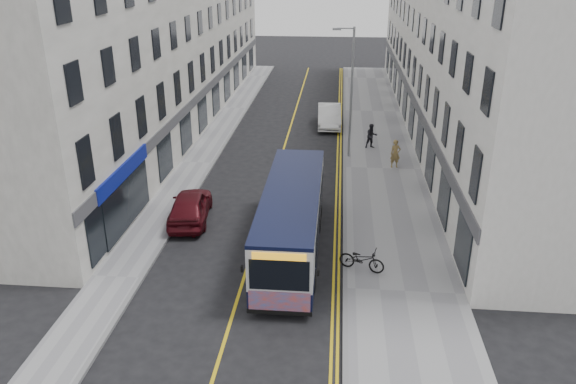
% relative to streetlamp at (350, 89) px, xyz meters
% --- Properties ---
extents(ground, '(140.00, 140.00, 0.00)m').
position_rel_streetlamp_xyz_m(ground, '(-4.17, -14.00, -4.38)').
color(ground, black).
rests_on(ground, ground).
extents(pavement_east, '(4.50, 64.00, 0.12)m').
position_rel_streetlamp_xyz_m(pavement_east, '(2.08, -2.00, -4.32)').
color(pavement_east, gray).
rests_on(pavement_east, ground).
extents(pavement_west, '(2.00, 64.00, 0.12)m').
position_rel_streetlamp_xyz_m(pavement_west, '(-9.17, -2.00, -4.32)').
color(pavement_west, gray).
rests_on(pavement_west, ground).
extents(kerb_east, '(0.18, 64.00, 0.13)m').
position_rel_streetlamp_xyz_m(kerb_east, '(-0.17, -2.00, -4.32)').
color(kerb_east, slate).
rests_on(kerb_east, ground).
extents(kerb_west, '(0.18, 64.00, 0.13)m').
position_rel_streetlamp_xyz_m(kerb_west, '(-8.17, -2.00, -4.32)').
color(kerb_west, slate).
rests_on(kerb_west, ground).
extents(road_centre_line, '(0.12, 64.00, 0.01)m').
position_rel_streetlamp_xyz_m(road_centre_line, '(-4.17, -2.00, -4.38)').
color(road_centre_line, gold).
rests_on(road_centre_line, ground).
extents(road_dbl_yellow_inner, '(0.10, 64.00, 0.01)m').
position_rel_streetlamp_xyz_m(road_dbl_yellow_inner, '(-0.62, -2.00, -4.38)').
color(road_dbl_yellow_inner, gold).
rests_on(road_dbl_yellow_inner, ground).
extents(road_dbl_yellow_outer, '(0.10, 64.00, 0.01)m').
position_rel_streetlamp_xyz_m(road_dbl_yellow_outer, '(-0.42, -2.00, -4.38)').
color(road_dbl_yellow_outer, gold).
rests_on(road_dbl_yellow_outer, ground).
extents(terrace_east, '(6.00, 46.00, 13.00)m').
position_rel_streetlamp_xyz_m(terrace_east, '(7.33, 7.00, 2.12)').
color(terrace_east, white).
rests_on(terrace_east, ground).
extents(terrace_west, '(6.00, 46.00, 13.00)m').
position_rel_streetlamp_xyz_m(terrace_west, '(-13.17, 7.00, 2.12)').
color(terrace_west, silver).
rests_on(terrace_west, ground).
extents(streetlamp, '(1.32, 0.18, 8.00)m').
position_rel_streetlamp_xyz_m(streetlamp, '(0.00, 0.00, 0.00)').
color(streetlamp, gray).
rests_on(streetlamp, ground).
extents(city_bus, '(2.36, 10.10, 2.93)m').
position_rel_streetlamp_xyz_m(city_bus, '(-2.46, -12.35, -2.78)').
color(city_bus, black).
rests_on(city_bus, ground).
extents(bicycle, '(1.97, 1.19, 0.98)m').
position_rel_streetlamp_xyz_m(bicycle, '(0.48, -13.83, -3.77)').
color(bicycle, black).
rests_on(bicycle, pavement_east).
extents(pedestrian_near, '(0.68, 0.52, 1.68)m').
position_rel_streetlamp_xyz_m(pedestrian_near, '(2.79, -1.75, -3.42)').
color(pedestrian_near, olive).
rests_on(pedestrian_near, pavement_east).
extents(pedestrian_far, '(0.93, 0.82, 1.60)m').
position_rel_streetlamp_xyz_m(pedestrian_far, '(1.55, 1.78, -3.46)').
color(pedestrian_far, black).
rests_on(pedestrian_far, pavement_east).
extents(car_white, '(1.85, 4.83, 1.57)m').
position_rel_streetlamp_xyz_m(car_white, '(-1.32, 6.93, -3.60)').
color(car_white, silver).
rests_on(car_white, ground).
extents(car_maroon, '(2.24, 4.58, 1.50)m').
position_rel_streetlamp_xyz_m(car_maroon, '(-7.57, -9.74, -3.63)').
color(car_maroon, '#4E0D14').
rests_on(car_maroon, ground).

